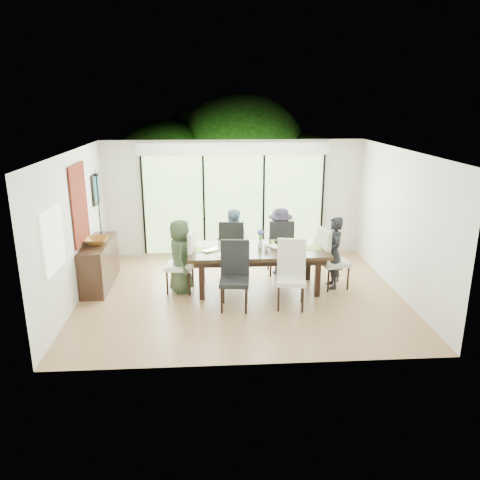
{
  "coord_description": "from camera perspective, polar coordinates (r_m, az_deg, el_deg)",
  "views": [
    {
      "loc": [
        -0.56,
        -8.25,
        3.55
      ],
      "look_at": [
        0.0,
        0.25,
        1.0
      ],
      "focal_mm": 35.0,
      "sensor_mm": 36.0,
      "label": 1
    }
  ],
  "objects": [
    {
      "name": "hyacinth_stems",
      "position": [
        8.95,
        2.5,
        0.25
      ],
      "size": [
        0.04,
        0.04,
        0.18
      ],
      "primitive_type": "cylinder",
      "color": "#337226",
      "rests_on": "table_top"
    },
    {
      "name": "chair_right_end",
      "position": [
        9.29,
        11.43,
        -2.15
      ],
      "size": [
        0.6,
        0.6,
        1.21
      ],
      "primitive_type": null,
      "rotation": [
        0.0,
        0.0,
        1.78
      ],
      "color": "beige",
      "rests_on": "floor"
    },
    {
      "name": "art_frame",
      "position": [
        10.4,
        -17.2,
        5.95
      ],
      "size": [
        0.03,
        0.55,
        0.65
      ],
      "primitive_type": "cube",
      "color": "black",
      "rests_on": "wall_left"
    },
    {
      "name": "placemat_right",
      "position": [
        9.1,
        8.16,
        -0.91
      ],
      "size": [
        0.49,
        0.35,
        0.01
      ],
      "primitive_type": "cube",
      "color": "#86AA3C",
      "rests_on": "table_top"
    },
    {
      "name": "tapestry",
      "position": [
        9.17,
        -18.97,
        4.11
      ],
      "size": [
        0.02,
        1.0,
        1.5
      ],
      "primitive_type": "cube",
      "color": "maroon",
      "rests_on": "wall_left"
    },
    {
      "name": "table_top",
      "position": [
        8.96,
        2.2,
        -1.26
      ],
      "size": [
        2.65,
        1.21,
        0.07
      ],
      "primitive_type": "cube",
      "color": "black",
      "rests_on": "floor"
    },
    {
      "name": "mullion_a",
      "position": [
        11.08,
        -11.7,
        4.07
      ],
      "size": [
        0.05,
        0.04,
        2.3
      ],
      "primitive_type": "cube",
      "color": "black",
      "rests_on": "wall_back"
    },
    {
      "name": "candlestick_pan",
      "position": [
        9.59,
        -17.15,
        7.62
      ],
      "size": [
        0.1,
        0.1,
        0.03
      ],
      "primitive_type": "cylinder",
      "color": "black",
      "rests_on": "sideboard"
    },
    {
      "name": "cup_c",
      "position": [
        9.15,
        7.13,
        -0.45
      ],
      "size": [
        0.19,
        0.19,
        0.11
      ],
      "primitive_type": "imported",
      "rotation": [
        0.0,
        0.0,
        3.79
      ],
      "color": "white",
      "rests_on": "table_top"
    },
    {
      "name": "cup_b",
      "position": [
        8.86,
        3.23,
        -0.93
      ],
      "size": [
        0.15,
        0.15,
        0.1
      ],
      "primitive_type": "imported",
      "rotation": [
        0.0,
        0.0,
        2.48
      ],
      "color": "white",
      "rests_on": "table_top"
    },
    {
      "name": "art_canvas",
      "position": [
        10.39,
        -17.09,
        5.96
      ],
      "size": [
        0.01,
        0.45,
        0.55
      ],
      "primitive_type": "cube",
      "color": "#164447",
      "rests_on": "wall_left"
    },
    {
      "name": "hyacinth_blooms",
      "position": [
        8.92,
        2.51,
        0.93
      ],
      "size": [
        0.12,
        0.12,
        0.12
      ],
      "primitive_type": "sphere",
      "color": "#4359A9",
      "rests_on": "table_top"
    },
    {
      "name": "side_window",
      "position": [
        7.73,
        -21.78,
        0.06
      ],
      "size": [
        0.02,
        0.9,
        1.0
      ],
      "primitive_type": "cube",
      "color": "#8CAD7F",
      "rests_on": "wall_left"
    },
    {
      "name": "person_far_right",
      "position": [
        9.84,
        4.89,
        -0.17
      ],
      "size": [
        0.73,
        0.54,
        1.42
      ],
      "primitive_type": "imported",
      "rotation": [
        0.0,
        0.0,
        3.34
      ],
      "color": "#262131",
      "rests_on": "floor"
    },
    {
      "name": "person_right_end",
      "position": [
        9.25,
        11.35,
        -1.54
      ],
      "size": [
        0.44,
        0.68,
        1.42
      ],
      "primitive_type": "imported",
      "rotation": [
        0.0,
        0.0,
        -1.54
      ],
      "color": "black",
      "rests_on": "floor"
    },
    {
      "name": "chair_near_left",
      "position": [
        8.17,
        -0.69,
        -4.46
      ],
      "size": [
        0.56,
        0.56,
        1.21
      ],
      "primitive_type": null,
      "rotation": [
        0.0,
        0.0,
        -0.11
      ],
      "color": "black",
      "rests_on": "floor"
    },
    {
      "name": "placemat_far_r",
      "position": [
        9.4,
        5.29,
        -0.23
      ],
      "size": [
        0.49,
        0.35,
        0.01
      ],
      "primitive_type": "cube",
      "color": "#96A73B",
      "rests_on": "table_top"
    },
    {
      "name": "table_apron",
      "position": [
        8.99,
        2.19,
        -1.87
      ],
      "size": [
        2.43,
        0.99,
        0.11
      ],
      "primitive_type": "cube",
      "color": "black",
      "rests_on": "floor"
    },
    {
      "name": "vase",
      "position": [
        8.99,
        2.49,
        -0.56
      ],
      "size": [
        0.09,
        0.09,
        0.13
      ],
      "primitive_type": "cylinder",
      "color": "silver",
      "rests_on": "table_top"
    },
    {
      "name": "tablet_far_l",
      "position": [
        9.25,
        -0.18,
        -0.37
      ],
      "size": [
        0.29,
        0.2,
        0.01
      ],
      "primitive_type": "cube",
      "color": "black",
      "rests_on": "table_top"
    },
    {
      "name": "candle",
      "position": [
        9.58,
        -17.18,
        7.97
      ],
      "size": [
        0.04,
        0.04,
        0.1
      ],
      "primitive_type": "cylinder",
      "color": "silver",
      "rests_on": "sideboard"
    },
    {
      "name": "placemat_far_l",
      "position": [
        9.3,
        -0.81,
        -0.35
      ],
      "size": [
        0.49,
        0.35,
        0.01
      ],
      "primitive_type": "cube",
      "color": "#8CA63B",
      "rests_on": "table_top"
    },
    {
      "name": "table_leg_bl",
      "position": [
        9.46,
        -4.63,
        -2.97
      ],
      "size": [
        0.1,
        0.1,
        0.76
      ],
      "primitive_type": "cube",
      "color": "black",
      "rests_on": "floor"
    },
    {
      "name": "deck",
      "position": [
        12.21,
        -0.97,
        -0.49
      ],
      "size": [
        6.0,
        1.8,
        0.1
      ],
      "primitive_type": "cube",
      "color": "brown",
      "rests_on": "ground"
    },
    {
      "name": "bowl",
      "position": [
        9.41,
        -17.13,
        -0.1
      ],
      "size": [
        0.47,
        0.47,
        0.12
      ],
      "primitive_type": "imported",
      "color": "brown",
      "rests_on": "sideboard"
    },
    {
      "name": "chair_near_right",
      "position": [
        8.28,
        6.25,
        -4.27
      ],
      "size": [
        0.58,
        0.58,
        1.21
      ],
      "primitive_type": null,
      "rotation": [
        0.0,
        0.0,
        -0.16
      ],
      "color": "silver",
      "rests_on": "floor"
    },
    {
      "name": "mullion_d",
      "position": [
        11.29,
        9.99,
        4.39
      ],
      "size": [
        0.05,
        0.04,
        2.3
      ],
      "primitive_type": "cube",
      "color": "black",
      "rests_on": "wall_back"
    },
    {
      "name": "cup_a",
      "position": [
        9.04,
        -2.31,
        -0.54
      ],
      "size": [
        0.16,
        0.16,
        0.11
      ],
      "primitive_type": "imported",
      "rotation": [
        0.0,
        0.0,
        0.17
      ],
      "color": "white",
      "rests_on": "table_top"
    },
    {
      "name": "rail_top",
      "position": [
        12.82,
        -1.15,
        3.13
      ],
      "size": [
        6.0,
        0.08,
        0.06
      ],
      "primitive_type": "cube",
      "color": "brown",
      "rests_on": "deck"
    },
    {
      "name": "table_leg_fl",
      "position": [
        8.65,
        -4.7,
        -4.89
      ],
      "size": [
        0.1,
        0.1,
        0.76
      ],
      "primitive_type": "cube",
      "color": "black",
      "rests_on": "floor"
    },
    {
      "name": "sideboard",
      "position": [
        9.66,
        -16.74,
        -2.81
      ],
      "size": [
        0.45,
        1.6,
        0.9
      ],
      "primitive_type": "cube",
      "color": "black",
      "rests_on": "floor"
    },
    {
      "name": "mullion_b",
      "position": [
        10.97,
        -4.42,
        4.24
      ],
      "size": [
        0.05,
        0.04,
        2.3
      ],
      "primitive_type": "cube",
      "color": "black",
      "rests_on": "wall_back"
    },
    {
      "name": "wall_right",
      "position": [
        9.26,
        19.05,
        1.98
      ],
      "size": [
        0.02,
        5.0,
        2.7
      ],
      "primitive_type": "cube",
      "color": "beige",
      "rests_on": "floor"
    },
    {
      "name": "foliage_mid",
      "position": [
        14.19,
        0.15,
        9.59
      ],
      "size": [
        4.0,
        4.0,
        4.0
      ],
      "primitive_type": "sphere",
      "color": "#14380F",
      "rests_on": "ground"
    },
    {
      "name": "wall_back",
      "position": [
        11.0,
        -0.77,
        5.13
      ],
      "size": [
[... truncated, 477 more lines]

